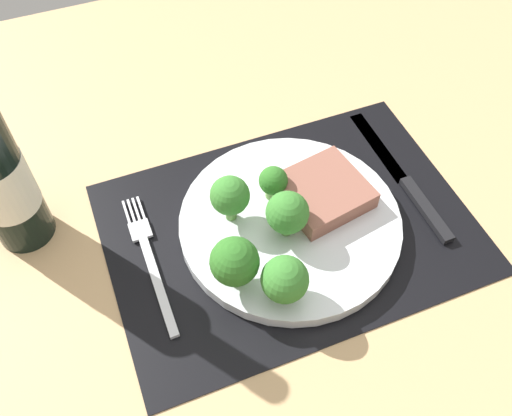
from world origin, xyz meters
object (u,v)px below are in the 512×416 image
object	(u,v)px
steak	(323,192)
knife	(407,183)
fork	(150,260)
plate	(290,223)

from	to	relation	value
steak	knife	distance (cm)	11.71
fork	knife	bearing A→B (deg)	-3.12
plate	fork	bearing A→B (deg)	175.10
plate	knife	bearing A→B (deg)	1.88
knife	fork	bearing A→B (deg)	178.35
plate	steak	size ratio (longest dim) A/B	2.73
fork	knife	xyz separation A→B (cm)	(32.75, -0.89, 0.05)
knife	steak	bearing A→B (deg)	175.47
steak	fork	xyz separation A→B (cm)	(-21.34, 0.00, -2.53)
plate	steak	xyz separation A→B (cm)	(4.77, 1.42, 1.98)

